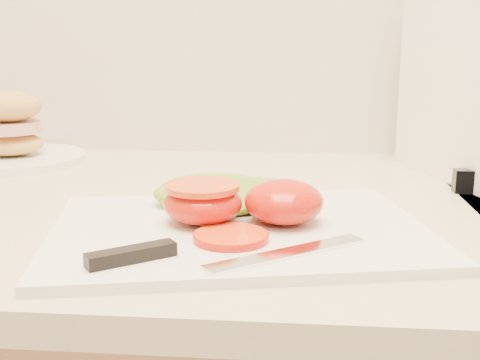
{
  "coord_description": "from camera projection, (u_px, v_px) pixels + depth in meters",
  "views": [
    {
      "loc": [
        -0.04,
        0.96,
        1.12
      ],
      "look_at": [
        -0.09,
        1.55,
        0.99
      ],
      "focal_mm": 45.0,
      "sensor_mm": 36.0,
      "label": 1
    }
  ],
  "objects": [
    {
      "name": "tomato_half_cut",
      "position": [
        203.0,
        202.0,
        0.61
      ],
      "size": [
        0.08,
        0.08,
        0.04
      ],
      "color": "red",
      "rests_on": "cutting_board"
    },
    {
      "name": "knife",
      "position": [
        194.0,
        254.0,
        0.51
      ],
      "size": [
        0.24,
        0.11,
        0.01
      ],
      "rotation": [
        0.0,
        0.0,
        0.63
      ],
      "color": "silver",
      "rests_on": "cutting_board"
    },
    {
      "name": "tomato_half_dome",
      "position": [
        284.0,
        202.0,
        0.61
      ],
      "size": [
        0.08,
        0.08,
        0.04
      ],
      "primitive_type": "ellipsoid",
      "color": "red",
      "rests_on": "cutting_board"
    },
    {
      "name": "cutting_board",
      "position": [
        239.0,
        231.0,
        0.61
      ],
      "size": [
        0.42,
        0.34,
        0.01
      ],
      "primitive_type": "cube",
      "rotation": [
        0.0,
        0.0,
        0.21
      ],
      "color": "white",
      "rests_on": "counter"
    },
    {
      "name": "sandwich_plate",
      "position": [
        9.0,
        137.0,
        0.96
      ],
      "size": [
        0.23,
        0.23,
        0.11
      ],
      "rotation": [
        0.0,
        0.0,
        0.21
      ],
      "color": "white",
      "rests_on": "counter"
    },
    {
      "name": "lettuce_leaf_1",
      "position": [
        258.0,
        194.0,
        0.68
      ],
      "size": [
        0.13,
        0.11,
        0.02
      ],
      "primitive_type": "ellipsoid",
      "rotation": [
        0.0,
        0.0,
        0.45
      ],
      "color": "#78A52B",
      "rests_on": "cutting_board"
    },
    {
      "name": "tomato_slice_0",
      "position": [
        231.0,
        237.0,
        0.56
      ],
      "size": [
        0.07,
        0.07,
        0.01
      ],
      "primitive_type": "cylinder",
      "color": "orange",
      "rests_on": "cutting_board"
    },
    {
      "name": "lettuce_leaf_0",
      "position": [
        218.0,
        194.0,
        0.67
      ],
      "size": [
        0.15,
        0.1,
        0.03
      ],
      "primitive_type": "ellipsoid",
      "rotation": [
        0.0,
        0.0,
        0.03
      ],
      "color": "#78A52B",
      "rests_on": "cutting_board"
    }
  ]
}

